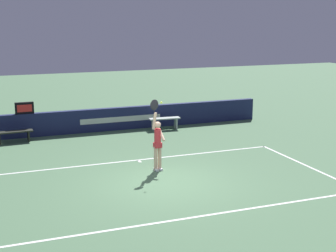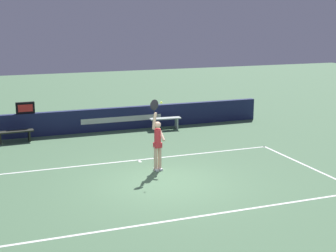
{
  "view_description": "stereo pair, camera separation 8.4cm",
  "coord_description": "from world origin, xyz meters",
  "px_view_note": "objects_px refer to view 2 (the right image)",
  "views": [
    {
      "loc": [
        -4.9,
        -13.24,
        4.9
      ],
      "look_at": [
        0.54,
        1.03,
        1.48
      ],
      "focal_mm": 52.99,
      "sensor_mm": 36.0,
      "label": 1
    },
    {
      "loc": [
        -4.82,
        -13.27,
        4.9
      ],
      "look_at": [
        0.54,
        1.03,
        1.48
      ],
      "focal_mm": 52.99,
      "sensor_mm": 36.0,
      "label": 2
    }
  ],
  "objects_px": {
    "speed_display": "(25,108)",
    "tennis_player": "(158,142)",
    "tennis_ball": "(161,103)",
    "courtside_bench_near": "(165,121)",
    "courtside_bench_far": "(15,134)"
  },
  "relations": [
    {
      "from": "speed_display",
      "to": "courtside_bench_far",
      "type": "relative_size",
      "value": 0.51
    },
    {
      "from": "speed_display",
      "to": "tennis_ball",
      "type": "xyz_separation_m",
      "value": [
        3.57,
        -6.43,
        1.05
      ]
    },
    {
      "from": "tennis_ball",
      "to": "courtside_bench_far",
      "type": "height_order",
      "value": "tennis_ball"
    },
    {
      "from": "tennis_player",
      "to": "courtside_bench_near",
      "type": "bearing_deg",
      "value": 67.34
    },
    {
      "from": "courtside_bench_near",
      "to": "speed_display",
      "type": "bearing_deg",
      "value": 173.17
    },
    {
      "from": "tennis_ball",
      "to": "courtside_bench_far",
      "type": "distance_m",
      "value": 7.28
    },
    {
      "from": "courtside_bench_near",
      "to": "tennis_ball",
      "type": "bearing_deg",
      "value": -111.39
    },
    {
      "from": "courtside_bench_near",
      "to": "courtside_bench_far",
      "type": "distance_m",
      "value": 6.33
    },
    {
      "from": "speed_display",
      "to": "courtside_bench_far",
      "type": "xyz_separation_m",
      "value": [
        -0.52,
        -0.73,
        -0.87
      ]
    },
    {
      "from": "speed_display",
      "to": "courtside_bench_far",
      "type": "height_order",
      "value": "speed_display"
    },
    {
      "from": "speed_display",
      "to": "tennis_player",
      "type": "xyz_separation_m",
      "value": [
        3.55,
        -6.12,
        -0.26
      ]
    },
    {
      "from": "tennis_player",
      "to": "tennis_ball",
      "type": "bearing_deg",
      "value": -86.64
    },
    {
      "from": "tennis_ball",
      "to": "courtside_bench_near",
      "type": "bearing_deg",
      "value": 68.61
    },
    {
      "from": "courtside_bench_far",
      "to": "tennis_ball",
      "type": "bearing_deg",
      "value": -54.38
    },
    {
      "from": "tennis_ball",
      "to": "courtside_bench_near",
      "type": "xyz_separation_m",
      "value": [
        2.25,
        5.74,
        -1.89
      ]
    }
  ]
}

